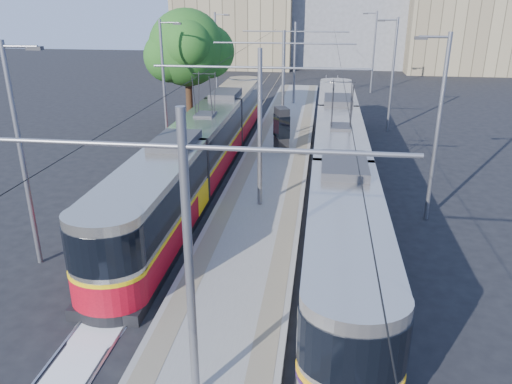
# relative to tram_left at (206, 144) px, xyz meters

# --- Properties ---
(ground) EXTENTS (160.00, 160.00, 0.00)m
(ground) POSITION_rel_tram_left_xyz_m (3.60, -12.84, -1.71)
(ground) COLOR black
(ground) RESTS_ON ground
(platform) EXTENTS (4.00, 50.00, 0.30)m
(platform) POSITION_rel_tram_left_xyz_m (3.60, 4.16, -1.56)
(platform) COLOR gray
(platform) RESTS_ON ground
(tactile_strip_left) EXTENTS (0.70, 50.00, 0.01)m
(tactile_strip_left) POSITION_rel_tram_left_xyz_m (2.15, 4.16, -1.40)
(tactile_strip_left) COLOR gray
(tactile_strip_left) RESTS_ON platform
(tactile_strip_right) EXTENTS (0.70, 50.00, 0.01)m
(tactile_strip_right) POSITION_rel_tram_left_xyz_m (5.05, 4.16, -1.40)
(tactile_strip_right) COLOR gray
(tactile_strip_right) RESTS_ON platform
(rails) EXTENTS (8.71, 70.00, 0.03)m
(rails) POSITION_rel_tram_left_xyz_m (3.60, 4.16, -1.69)
(rails) COLOR gray
(rails) RESTS_ON ground
(track_arrow) EXTENTS (1.20, 5.00, 0.01)m
(track_arrow) POSITION_rel_tram_left_xyz_m (0.00, -15.84, -1.70)
(track_arrow) COLOR silver
(track_arrow) RESTS_ON ground
(tram_left) EXTENTS (2.43, 28.77, 5.50)m
(tram_left) POSITION_rel_tram_left_xyz_m (0.00, 0.00, 0.00)
(tram_left) COLOR black
(tram_left) RESTS_ON ground
(tram_right) EXTENTS (2.43, 32.02, 5.50)m
(tram_right) POSITION_rel_tram_left_xyz_m (7.20, -1.78, 0.15)
(tram_right) COLOR black
(tram_right) RESTS_ON ground
(catenary) EXTENTS (9.20, 70.00, 7.00)m
(catenary) POSITION_rel_tram_left_xyz_m (3.60, 1.31, 2.81)
(catenary) COLOR slate
(catenary) RESTS_ON platform
(street_lamps) EXTENTS (15.18, 38.22, 8.00)m
(street_lamps) POSITION_rel_tram_left_xyz_m (3.60, 8.16, 2.47)
(street_lamps) COLOR slate
(street_lamps) RESTS_ON ground
(shelter) EXTENTS (1.13, 1.38, 2.63)m
(shelter) POSITION_rel_tram_left_xyz_m (3.80, 4.27, -0.03)
(shelter) COLOR black
(shelter) RESTS_ON platform
(tree) EXTENTS (5.92, 5.48, 8.61)m
(tree) POSITION_rel_tram_left_xyz_m (-3.13, 9.79, 4.11)
(tree) COLOR #382314
(tree) RESTS_ON ground
(building_left) EXTENTS (16.32, 12.24, 14.70)m
(building_left) POSITION_rel_tram_left_xyz_m (-6.40, 47.16, 5.65)
(building_left) COLOR gray
(building_left) RESTS_ON ground
(building_centre) EXTENTS (18.36, 14.28, 17.34)m
(building_centre) POSITION_rel_tram_left_xyz_m (9.60, 51.16, 6.97)
(building_centre) COLOR gray
(building_centre) RESTS_ON ground
(building_right) EXTENTS (14.28, 10.20, 10.66)m
(building_right) POSITION_rel_tram_left_xyz_m (23.60, 45.16, 3.63)
(building_right) COLOR gray
(building_right) RESTS_ON ground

